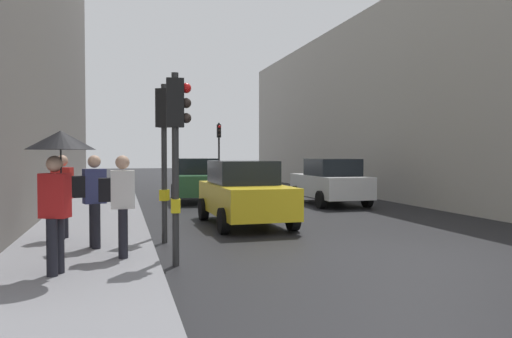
# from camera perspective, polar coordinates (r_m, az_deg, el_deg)

# --- Properties ---
(ground_plane) EXTENTS (120.00, 120.00, 0.00)m
(ground_plane) POSITION_cam_1_polar(r_m,az_deg,el_deg) (10.43, 18.18, -9.17)
(ground_plane) COLOR black
(sidewalk_kerb) EXTENTS (2.73, 40.00, 0.16)m
(sidewalk_kerb) POSITION_cam_1_polar(r_m,az_deg,el_deg) (14.71, -17.84, -5.68)
(sidewalk_kerb) COLOR gray
(sidewalk_kerb) RESTS_ON ground
(building_facade_right) EXTENTS (12.00, 33.55, 8.41)m
(building_facade_right) POSITION_cam_1_polar(r_m,az_deg,el_deg) (27.70, 22.11, 6.27)
(building_facade_right) COLOR #B2ADA3
(building_facade_right) RESTS_ON ground
(traffic_light_far_median) EXTENTS (0.25, 0.43, 3.93)m
(traffic_light_far_median) POSITION_cam_1_polar(r_m,az_deg,el_deg) (32.64, -4.18, 3.06)
(traffic_light_far_median) COLOR #2D2D2D
(traffic_light_far_median) RESTS_ON ground
(traffic_light_near_left) EXTENTS (0.44, 0.26, 3.36)m
(traffic_light_near_left) POSITION_cam_1_polar(r_m,az_deg,el_deg) (8.92, -8.91, 4.02)
(traffic_light_near_left) COLOR #2D2D2D
(traffic_light_near_left) RESTS_ON ground
(traffic_light_near_right) EXTENTS (0.45, 0.36, 3.47)m
(traffic_light_near_right) POSITION_cam_1_polar(r_m,az_deg,el_deg) (11.25, -10.19, 3.94)
(traffic_light_near_right) COLOR #2D2D2D
(traffic_light_near_right) RESTS_ON ground
(car_green_estate) EXTENTS (2.25, 4.32, 1.76)m
(car_green_estate) POSITION_cam_1_polar(r_m,az_deg,el_deg) (20.98, -6.67, -1.22)
(car_green_estate) COLOR #2D6038
(car_green_estate) RESTS_ON ground
(car_yellow_taxi) EXTENTS (2.10, 4.24, 1.76)m
(car_yellow_taxi) POSITION_cam_1_polar(r_m,az_deg,el_deg) (13.95, -1.33, -2.70)
(car_yellow_taxi) COLOR yellow
(car_yellow_taxi) RESTS_ON ground
(car_white_compact) EXTENTS (2.04, 4.21, 1.76)m
(car_white_compact) POSITION_cam_1_polar(r_m,az_deg,el_deg) (19.69, 8.35, -1.42)
(car_white_compact) COLOR silver
(car_white_compact) RESTS_ON ground
(pedestrian_with_umbrella) EXTENTS (1.00, 1.00, 2.14)m
(pedestrian_with_umbrella) POSITION_cam_1_polar(r_m,az_deg,el_deg) (8.02, -21.29, 0.76)
(pedestrian_with_umbrella) COLOR black
(pedestrian_with_umbrella) RESTS_ON sidewalk_kerb
(pedestrian_with_grey_backpack) EXTENTS (0.65, 0.43, 1.77)m
(pedestrian_with_grey_backpack) POSITION_cam_1_polar(r_m,az_deg,el_deg) (10.13, -17.95, -2.86)
(pedestrian_with_grey_backpack) COLOR black
(pedestrian_with_grey_backpack) RESTS_ON sidewalk_kerb
(pedestrian_with_black_backpack) EXTENTS (0.60, 0.36, 1.77)m
(pedestrian_with_black_backpack) POSITION_cam_1_polar(r_m,az_deg,el_deg) (9.09, -15.04, -3.36)
(pedestrian_with_black_backpack) COLOR black
(pedestrian_with_black_backpack) RESTS_ON sidewalk_kerb
(pedestrian_in_red_jacket) EXTENTS (0.45, 0.35, 1.77)m
(pedestrian_in_red_jacket) POSITION_cam_1_polar(r_m,az_deg,el_deg) (11.46, -20.94, -2.52)
(pedestrian_in_red_jacket) COLOR black
(pedestrian_in_red_jacket) RESTS_ON sidewalk_kerb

